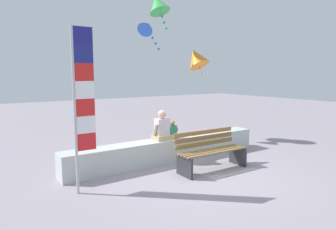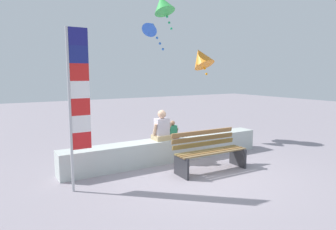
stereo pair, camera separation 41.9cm
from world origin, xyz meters
name	(u,v)px [view 1 (the left image)]	position (x,y,z in m)	size (l,w,h in m)	color
ground_plane	(197,172)	(0.00, 0.00, 0.00)	(40.00, 40.00, 0.00)	gray
seawall_ledge	(169,150)	(0.00, 1.11, 0.28)	(5.39, 0.52, 0.56)	#B6BEB9
park_bench	(210,151)	(0.39, 0.00, 0.42)	(1.72, 0.65, 0.88)	olive
person_adult	(162,128)	(-0.20, 1.11, 0.85)	(0.48, 0.35, 0.74)	tan
person_child	(172,131)	(0.11, 1.11, 0.74)	(0.29, 0.22, 0.45)	brown
flag_banner	(81,99)	(-2.44, 0.30, 1.74)	(0.39, 0.05, 2.99)	#B7B7BC
kite_blue	(147,27)	(0.84, 3.58, 3.67)	(0.80, 0.78, 1.08)	blue
kite_orange	(196,58)	(2.30, 2.86, 2.71)	(0.90, 1.04, 1.01)	orange
kite_green	(158,4)	(1.24, 3.55, 4.40)	(0.86, 0.97, 1.13)	green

